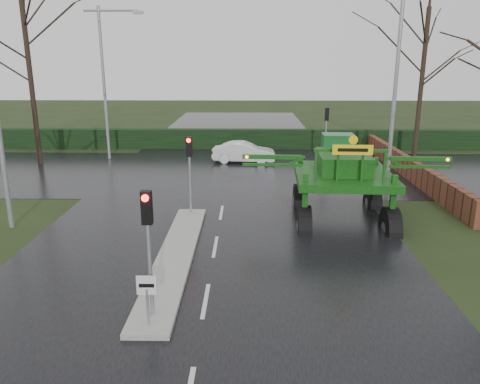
{
  "coord_description": "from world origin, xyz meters",
  "views": [
    {
      "loc": [
        1.19,
        -11.91,
        6.58
      ],
      "look_at": [
        0.9,
        4.37,
        2.0
      ],
      "focal_mm": 35.0,
      "sensor_mm": 36.0,
      "label": 1
    }
  ],
  "objects_px": {
    "traffic_signal_mid": "(189,158)",
    "white_sedan": "(244,162)",
    "traffic_signal_far": "(326,122)",
    "traffic_signal_near": "(148,227)",
    "street_light_left_far": "(107,70)",
    "street_light_right": "(390,73)",
    "crop_sprayer": "(305,173)",
    "keep_left_sign": "(147,292)"
  },
  "relations": [
    {
      "from": "traffic_signal_mid",
      "to": "keep_left_sign",
      "type": "bearing_deg",
      "value": -90.0
    },
    {
      "from": "traffic_signal_mid",
      "to": "street_light_right",
      "type": "bearing_deg",
      "value": 25.4
    },
    {
      "from": "traffic_signal_near",
      "to": "traffic_signal_far",
      "type": "distance_m",
      "value": 22.42
    },
    {
      "from": "street_light_left_far",
      "to": "crop_sprayer",
      "type": "bearing_deg",
      "value": -49.67
    },
    {
      "from": "street_light_right",
      "to": "crop_sprayer",
      "type": "xyz_separation_m",
      "value": [
        -4.72,
        -5.75,
        -3.71
      ]
    },
    {
      "from": "traffic_signal_near",
      "to": "street_light_right",
      "type": "distance_m",
      "value": 16.46
    },
    {
      "from": "keep_left_sign",
      "to": "white_sedan",
      "type": "xyz_separation_m",
      "value": [
        2.2,
        20.32,
        -1.06
      ]
    },
    {
      "from": "keep_left_sign",
      "to": "traffic_signal_near",
      "type": "distance_m",
      "value": 1.61
    },
    {
      "from": "traffic_signal_near",
      "to": "keep_left_sign",
      "type": "bearing_deg",
      "value": -90.0
    },
    {
      "from": "keep_left_sign",
      "to": "traffic_signal_mid",
      "type": "relative_size",
      "value": 0.38
    },
    {
      "from": "traffic_signal_near",
      "to": "traffic_signal_mid",
      "type": "xyz_separation_m",
      "value": [
        0.0,
        8.5,
        0.0
      ]
    },
    {
      "from": "traffic_signal_far",
      "to": "crop_sprayer",
      "type": "distance_m",
      "value": 14.09
    },
    {
      "from": "keep_left_sign",
      "to": "traffic_signal_mid",
      "type": "xyz_separation_m",
      "value": [
        0.0,
        8.99,
        1.53
      ]
    },
    {
      "from": "traffic_signal_mid",
      "to": "white_sedan",
      "type": "bearing_deg",
      "value": 79.0
    },
    {
      "from": "keep_left_sign",
      "to": "street_light_right",
      "type": "distance_m",
      "value": 17.23
    },
    {
      "from": "traffic_signal_far",
      "to": "street_light_left_far",
      "type": "bearing_deg",
      "value": 0.03
    },
    {
      "from": "traffic_signal_near",
      "to": "street_light_left_far",
      "type": "height_order",
      "value": "street_light_left_far"
    },
    {
      "from": "traffic_signal_far",
      "to": "white_sedan",
      "type": "xyz_separation_m",
      "value": [
        -5.6,
        -1.19,
        -2.59
      ]
    },
    {
      "from": "traffic_signal_mid",
      "to": "street_light_left_far",
      "type": "relative_size",
      "value": 0.35
    },
    {
      "from": "traffic_signal_far",
      "to": "white_sedan",
      "type": "height_order",
      "value": "traffic_signal_far"
    },
    {
      "from": "traffic_signal_mid",
      "to": "white_sedan",
      "type": "distance_m",
      "value": 11.83
    },
    {
      "from": "crop_sprayer",
      "to": "keep_left_sign",
      "type": "bearing_deg",
      "value": -118.96
    },
    {
      "from": "street_light_left_far",
      "to": "white_sedan",
      "type": "xyz_separation_m",
      "value": [
        9.1,
        -1.18,
        -5.99
      ]
    },
    {
      "from": "traffic_signal_mid",
      "to": "crop_sprayer",
      "type": "height_order",
      "value": "crop_sprayer"
    },
    {
      "from": "traffic_signal_mid",
      "to": "street_light_left_far",
      "type": "bearing_deg",
      "value": 118.86
    },
    {
      "from": "traffic_signal_near",
      "to": "street_light_left_far",
      "type": "relative_size",
      "value": 0.35
    },
    {
      "from": "street_light_right",
      "to": "street_light_left_far",
      "type": "xyz_separation_m",
      "value": [
        -16.39,
        8.0,
        0.0
      ]
    },
    {
      "from": "traffic_signal_near",
      "to": "traffic_signal_mid",
      "type": "distance_m",
      "value": 8.5
    },
    {
      "from": "traffic_signal_mid",
      "to": "traffic_signal_far",
      "type": "xyz_separation_m",
      "value": [
        7.8,
        12.52,
        0.0
      ]
    },
    {
      "from": "white_sedan",
      "to": "traffic_signal_mid",
      "type": "bearing_deg",
      "value": 172.92
    },
    {
      "from": "street_light_right",
      "to": "traffic_signal_near",
      "type": "bearing_deg",
      "value": -126.13
    },
    {
      "from": "street_light_right",
      "to": "crop_sprayer",
      "type": "relative_size",
      "value": 1.16
    },
    {
      "from": "street_light_right",
      "to": "white_sedan",
      "type": "xyz_separation_m",
      "value": [
        -7.29,
        6.82,
        -5.99
      ]
    },
    {
      "from": "traffic_signal_near",
      "to": "white_sedan",
      "type": "distance_m",
      "value": 20.12
    },
    {
      "from": "keep_left_sign",
      "to": "street_light_left_far",
      "type": "bearing_deg",
      "value": 107.78
    },
    {
      "from": "traffic_signal_near",
      "to": "traffic_signal_mid",
      "type": "relative_size",
      "value": 1.0
    },
    {
      "from": "white_sedan",
      "to": "traffic_signal_near",
      "type": "bearing_deg",
      "value": 177.58
    },
    {
      "from": "keep_left_sign",
      "to": "white_sedan",
      "type": "height_order",
      "value": "keep_left_sign"
    },
    {
      "from": "keep_left_sign",
      "to": "traffic_signal_near",
      "type": "bearing_deg",
      "value": 90.0
    },
    {
      "from": "street_light_left_far",
      "to": "traffic_signal_mid",
      "type": "bearing_deg",
      "value": -61.14
    },
    {
      "from": "traffic_signal_near",
      "to": "traffic_signal_mid",
      "type": "bearing_deg",
      "value": 90.0
    },
    {
      "from": "traffic_signal_near",
      "to": "traffic_signal_far",
      "type": "bearing_deg",
      "value": 69.64
    }
  ]
}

